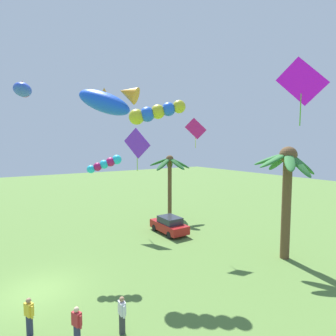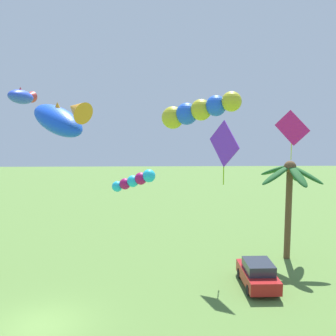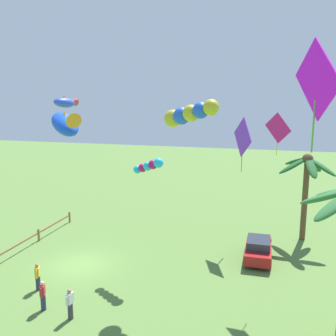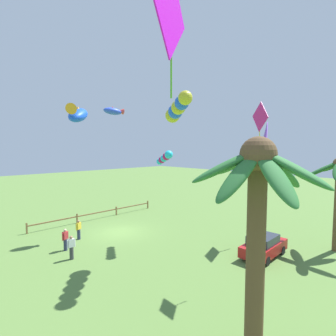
% 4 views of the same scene
% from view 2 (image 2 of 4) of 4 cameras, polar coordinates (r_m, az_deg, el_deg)
% --- Properties ---
extents(ground_plane, '(120.00, 120.00, 0.00)m').
position_cam_2_polar(ground_plane, '(21.35, -17.19, -20.13)').
color(ground_plane, '#567A38').
extents(palm_tree_1, '(4.22, 4.30, 6.72)m').
position_cam_2_polar(palm_tree_1, '(28.74, 16.48, -2.16)').
color(palm_tree_1, brown).
rests_on(palm_tree_1, ground).
extents(parked_car_0, '(3.92, 1.77, 1.51)m').
position_cam_2_polar(parked_car_0, '(24.72, 12.34, -14.16)').
color(parked_car_0, '#A51919').
rests_on(parked_car_0, ground).
extents(kite_diamond_1, '(1.03, 1.44, 2.42)m').
position_cam_2_polar(kite_diamond_1, '(20.75, 16.82, 5.26)').
color(kite_diamond_1, '#CC1E70').
extents(kite_fish_2, '(2.45, 2.58, 1.55)m').
position_cam_2_polar(kite_fish_2, '(13.84, -14.68, 6.66)').
color(kite_fish_2, blue).
extents(kite_tube_3, '(1.07, 2.13, 1.16)m').
position_cam_2_polar(kite_tube_3, '(19.75, -4.61, -1.74)').
color(kite_tube_3, '#22C4EC').
extents(kite_fish_4, '(1.91, 1.10, 0.78)m').
position_cam_2_polar(kite_fish_4, '(18.86, -19.57, 9.31)').
color(kite_fish_4, blue).
extents(kite_tube_5, '(2.27, 3.32, 1.60)m').
position_cam_2_polar(kite_tube_5, '(18.05, 4.08, 7.90)').
color(kite_tube_5, gold).
extents(kite_diamond_6, '(2.54, 1.49, 4.04)m').
position_cam_2_polar(kite_diamond_6, '(25.78, 7.78, 3.27)').
color(kite_diamond_6, purple).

